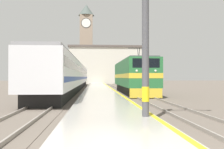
{
  "coord_description": "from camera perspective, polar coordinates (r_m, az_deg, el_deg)",
  "views": [
    {
      "loc": [
        -0.67,
        -6.36,
        1.85
      ],
      "look_at": [
        1.17,
        20.51,
        2.11
      ],
      "focal_mm": 42.0,
      "sensor_mm": 36.0,
      "label": 1
    }
  ],
  "objects": [
    {
      "name": "ground_plane",
      "position": [
        36.42,
        -2.85,
        -3.47
      ],
      "size": [
        200.0,
        200.0,
        0.0
      ],
      "primitive_type": "plane",
      "color": "#60564C"
    },
    {
      "name": "platform",
      "position": [
        31.42,
        -2.68,
        -3.69
      ],
      "size": [
        3.76,
        140.0,
        0.27
      ],
      "color": "#ADA89E",
      "rests_on": "ground"
    },
    {
      "name": "rail_track_near",
      "position": [
        31.72,
        4.0,
        -3.84
      ],
      "size": [
        2.84,
        140.0,
        0.16
      ],
      "color": "#60564C",
      "rests_on": "ground"
    },
    {
      "name": "rail_track_far",
      "position": [
        31.58,
        -9.65,
        -3.85
      ],
      "size": [
        2.83,
        140.0,
        0.16
      ],
      "color": "#60564C",
      "rests_on": "ground"
    },
    {
      "name": "locomotive_train",
      "position": [
        29.45,
        4.6,
        -0.42
      ],
      "size": [
        2.92,
        15.07,
        4.73
      ],
      "color": "black",
      "rests_on": "ground"
    },
    {
      "name": "passenger_train",
      "position": [
        39.39,
        -8.49,
        -0.27
      ],
      "size": [
        2.92,
        49.77,
        3.78
      ],
      "color": "black",
      "rests_on": "ground"
    },
    {
      "name": "catenary_mast",
      "position": [
        10.86,
        7.7,
        11.57
      ],
      "size": [
        2.59,
        0.3,
        7.83
      ],
      "color": "#4C4C51",
      "rests_on": "platform"
    },
    {
      "name": "clock_tower",
      "position": [
        85.35,
        -5.62,
        7.27
      ],
      "size": [
        5.02,
        5.02,
        25.29
      ],
      "color": "gray",
      "rests_on": "ground"
    },
    {
      "name": "station_building",
      "position": [
        73.94,
        -1.52,
        2.09
      ],
      "size": [
        20.19,
        7.97,
        10.46
      ],
      "color": "beige",
      "rests_on": "ground"
    }
  ]
}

